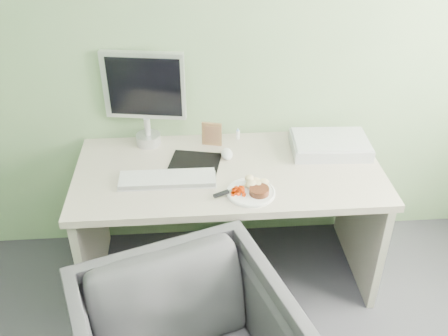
{
  "coord_description": "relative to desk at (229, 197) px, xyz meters",
  "views": [
    {
      "loc": [
        -0.19,
        -0.53,
        2.16
      ],
      "look_at": [
        -0.04,
        1.5,
        0.82
      ],
      "focal_mm": 40.0,
      "sensor_mm": 36.0,
      "label": 1
    }
  ],
  "objects": [
    {
      "name": "carrot_heap",
      "position": [
        0.03,
        -0.23,
        0.21
      ],
      "size": [
        0.06,
        0.06,
        0.04
      ],
      "primitive_type": "cube",
      "rotation": [
        0.0,
        0.0,
        0.19
      ],
      "color": "red",
      "rests_on": "plate"
    },
    {
      "name": "plate",
      "position": [
        0.09,
        -0.22,
        0.19
      ],
      "size": [
        0.24,
        0.24,
        0.01
      ],
      "primitive_type": "cylinder",
      "color": "white",
      "rests_on": "desk"
    },
    {
      "name": "mousepad",
      "position": [
        -0.18,
        0.07,
        0.18
      ],
      "size": [
        0.3,
        0.28,
        0.0
      ],
      "primitive_type": "cube",
      "rotation": [
        0.0,
        0.0,
        -0.22
      ],
      "color": "black",
      "rests_on": "desk"
    },
    {
      "name": "desk",
      "position": [
        0.0,
        0.0,
        0.0
      ],
      "size": [
        1.6,
        0.75,
        0.73
      ],
      "color": "beige",
      "rests_on": "floor"
    },
    {
      "name": "computer_mouse",
      "position": [
        -0.0,
        0.12,
        0.2
      ],
      "size": [
        0.06,
        0.11,
        0.04
      ],
      "primitive_type": "ellipsoid",
      "rotation": [
        0.0,
        0.0,
        0.02
      ],
      "color": "white",
      "rests_on": "desk"
    },
    {
      "name": "steak_knife",
      "position": [
        -0.03,
        -0.23,
        0.21
      ],
      "size": [
        0.2,
        0.11,
        0.02
      ],
      "rotation": [
        0.0,
        0.0,
        0.45
      ],
      "color": "silver",
      "rests_on": "plate"
    },
    {
      "name": "photo_frame",
      "position": [
        -0.07,
        0.25,
        0.25
      ],
      "size": [
        0.11,
        0.04,
        0.14
      ],
      "primitive_type": "cube",
      "rotation": [
        0.0,
        0.0,
        -0.25
      ],
      "color": "brown",
      "rests_on": "desk"
    },
    {
      "name": "monitor",
      "position": [
        -0.43,
        0.31,
        0.48
      ],
      "size": [
        0.44,
        0.15,
        0.53
      ],
      "rotation": [
        0.0,
        0.0,
        -0.17
      ],
      "color": "silver",
      "rests_on": "desk"
    },
    {
      "name": "keyboard",
      "position": [
        -0.32,
        -0.09,
        0.2
      ],
      "size": [
        0.48,
        0.15,
        0.02
      ],
      "primitive_type": "cube",
      "rotation": [
        0.0,
        0.0,
        -0.01
      ],
      "color": "white",
      "rests_on": "desk"
    },
    {
      "name": "steak",
      "position": [
        0.13,
        -0.24,
        0.21
      ],
      "size": [
        0.1,
        0.1,
        0.03
      ],
      "primitive_type": "cylinder",
      "rotation": [
        0.0,
        0.0,
        0.08
      ],
      "color": "black",
      "rests_on": "plate"
    },
    {
      "name": "wall_back",
      "position": [
        0.0,
        0.38,
        0.8
      ],
      "size": [
        3.5,
        0.0,
        3.5
      ],
      "primitive_type": "plane",
      "rotation": [
        1.57,
        0.0,
        0.0
      ],
      "color": "#82A272",
      "rests_on": "floor"
    },
    {
      "name": "scanner",
      "position": [
        0.57,
        0.15,
        0.22
      ],
      "size": [
        0.43,
        0.3,
        0.07
      ],
      "primitive_type": "cube",
      "rotation": [
        0.0,
        0.0,
        -0.05
      ],
      "color": "silver",
      "rests_on": "desk"
    },
    {
      "name": "eyedrop_bottle",
      "position": [
        0.08,
        0.31,
        0.21
      ],
      "size": [
        0.02,
        0.02,
        0.07
      ],
      "color": "white",
      "rests_on": "desk"
    },
    {
      "name": "potato_pile",
      "position": [
        0.12,
        -0.17,
        0.22
      ],
      "size": [
        0.12,
        0.1,
        0.06
      ],
      "primitive_type": "ellipsoid",
      "rotation": [
        0.0,
        0.0,
        0.24
      ],
      "color": "tan",
      "rests_on": "plate"
    }
  ]
}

